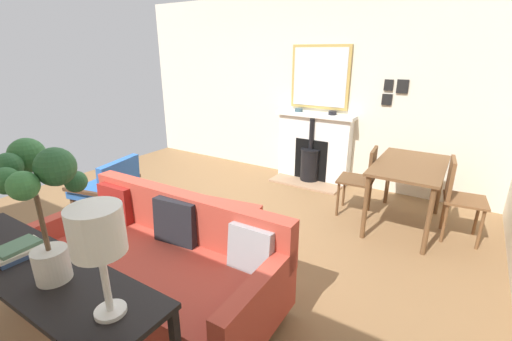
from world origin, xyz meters
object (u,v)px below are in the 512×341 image
ottoman (218,225)px  dining_table (409,172)px  console_table (38,279)px  book_stack (16,251)px  dining_chair_near_fireplace (363,176)px  table_lamp_far_end (97,235)px  armchair_accent (110,185)px  fireplace (313,151)px  mantel_bowl_near (299,110)px  mantel_bowl_far (333,113)px  sofa (159,261)px  potted_plant (39,191)px  dining_chair_by_back_wall (457,193)px

ottoman → dining_table: 2.15m
console_table → book_stack: (-0.00, -0.19, 0.12)m
book_stack → dining_chair_near_fireplace: (-3.20, 1.11, -0.32)m
ottoman → table_lamp_far_end: 2.09m
armchair_accent → book_stack: 2.10m
fireplace → armchair_accent: (2.47, -1.49, -0.05)m
mantel_bowl_near → dining_table: mantel_bowl_near is taller
mantel_bowl_far → ottoman: mantel_bowl_far is taller
mantel_bowl_near → sofa: 3.27m
ottoman → potted_plant: (1.69, 0.31, 1.04)m
fireplace → mantel_bowl_far: mantel_bowl_far is taller
sofa → table_lamp_far_end: (0.85, 0.67, 0.86)m
mantel_bowl_near → dining_chair_near_fireplace: (0.82, 1.26, -0.56)m
fireplace → mantel_bowl_near: size_ratio=9.73×
sofa → dining_chair_near_fireplace: bearing=158.6°
mantel_bowl_far → potted_plant: bearing=0.4°
table_lamp_far_end → dining_chair_near_fireplace: (-3.20, 0.26, -0.69)m
table_lamp_far_end → potted_plant: (-0.01, -0.45, 0.09)m
console_table → table_lamp_far_end: size_ratio=3.39×
fireplace → book_stack: bearing=-1.7°
fireplace → console_table: bearing=1.0°
sofa → console_table: 0.93m
sofa → console_table: size_ratio=1.15×
table_lamp_far_end → console_table: bearing=-90.0°
mantel_bowl_far → potted_plant: (4.01, 0.02, 0.21)m
dining_table → mantel_bowl_near: bearing=-115.3°
console_table → table_lamp_far_end: bearing=90.0°
mantel_bowl_near → book_stack: 4.03m
mantel_bowl_far → fireplace: bearing=-87.2°
table_lamp_far_end → armchair_accent: bearing=-124.5°
fireplace → book_stack: (4.01, -0.12, 0.36)m
dining_chair_near_fireplace → armchair_accent: bearing=-56.2°
table_lamp_far_end → dining_chair_near_fireplace: bearing=175.4°
console_table → potted_plant: size_ratio=2.48×
console_table → table_lamp_far_end: table_lamp_far_end is taller
ottoman → potted_plant: bearing=10.3°
fireplace → sofa: (3.16, 0.07, -0.13)m
mantel_bowl_far → sofa: (3.17, -0.19, -0.74)m
sofa → dining_chair_near_fireplace: dining_chair_near_fireplace is taller
fireplace → sofa: bearing=1.2°
table_lamp_far_end → dining_chair_by_back_wall: table_lamp_far_end is taller
console_table → table_lamp_far_end: (-0.00, 0.66, 0.48)m
mantel_bowl_far → dining_table: bearing=55.8°
mantel_bowl_far → table_lamp_far_end: table_lamp_far_end is taller
mantel_bowl_far → dining_table: size_ratio=0.10×
ottoman → armchair_accent: size_ratio=1.05×
table_lamp_far_end → dining_chair_by_back_wall: (-3.18, 1.23, -0.67)m
console_table → book_stack: book_stack is taller
mantel_bowl_near → mantel_bowl_far: (0.00, 0.53, 0.00)m
fireplace → ottoman: fireplace is taller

